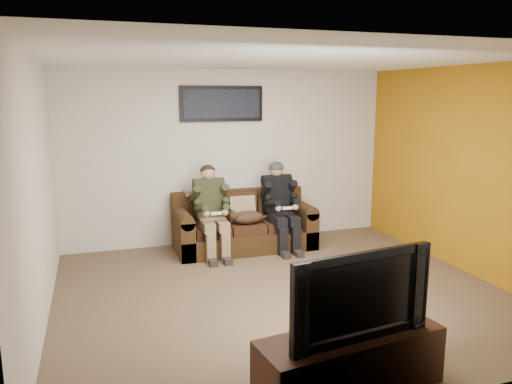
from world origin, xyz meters
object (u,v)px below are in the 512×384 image
object	(u,v)px
person_left	(211,206)
television	(353,292)
person_right	(280,201)
tv_stand	(350,362)
cat	(246,217)
framed_poster	(222,104)
sofa	(243,227)

from	to	relation	value
person_left	television	world-z (taller)	person_left
person_right	tv_stand	xyz separation A→B (m)	(-0.79, -3.60, -0.47)
person_right	cat	xyz separation A→B (m)	(-0.52, -0.03, -0.20)
framed_poster	tv_stand	size ratio (longest dim) A/B	0.85
framed_poster	person_right	bearing A→B (deg)	-38.08
tv_stand	sofa	bearing A→B (deg)	78.25
cat	television	distance (m)	3.60
cat	television	xyz separation A→B (m)	(-0.27, -3.58, 0.30)
person_right	person_left	bearing A→B (deg)	-179.98
sofa	tv_stand	size ratio (longest dim) A/B	1.37
cat	television	bearing A→B (deg)	-94.31
cat	television	world-z (taller)	television
framed_poster	television	world-z (taller)	framed_poster
television	sofa	bearing A→B (deg)	78.25
sofa	cat	xyz separation A→B (m)	(-0.01, -0.19, 0.19)
sofa	tv_stand	world-z (taller)	sofa
television	tv_stand	bearing A→B (deg)	102.98
person_right	television	xyz separation A→B (m)	(-0.79, -3.60, 0.10)
framed_poster	tv_stand	xyz separation A→B (m)	(-0.08, -4.17, -1.87)
cat	framed_poster	bearing A→B (deg)	108.26
framed_poster	person_left	bearing A→B (deg)	-119.37
sofa	television	world-z (taller)	television
person_left	framed_poster	distance (m)	1.54
cat	tv_stand	world-z (taller)	cat
sofa	person_left	bearing A→B (deg)	-162.04
sofa	cat	world-z (taller)	sofa
sofa	framed_poster	xyz separation A→B (m)	(-0.20, 0.39, 1.79)
framed_poster	television	bearing A→B (deg)	-91.04
person_left	framed_poster	xyz separation A→B (m)	(0.32, 0.56, 1.40)
person_left	cat	size ratio (longest dim) A/B	1.91
sofa	person_left	xyz separation A→B (m)	(-0.52, -0.17, 0.39)
person_right	framed_poster	xyz separation A→B (m)	(-0.72, 0.56, 1.40)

